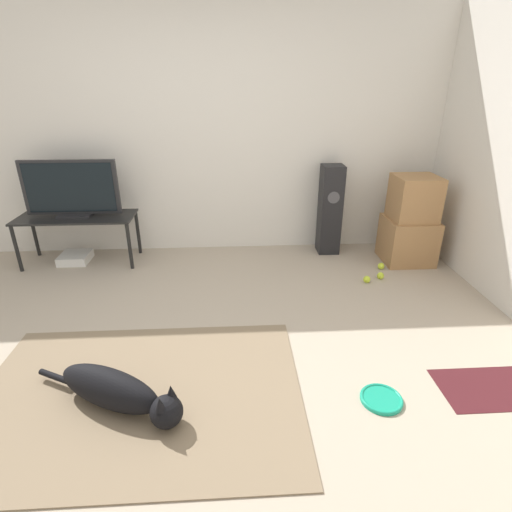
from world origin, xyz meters
TOP-DOWN VIEW (x-y plane):
  - ground_plane at (0.00, 0.00)m, footprint 12.00×12.00m
  - wall_back at (0.00, 2.10)m, footprint 8.00×0.06m
  - area_rug at (-0.23, -0.27)m, footprint 1.97×1.39m
  - dog at (-0.32, -0.38)m, footprint 0.95×0.54m
  - frisbee at (1.22, -0.40)m, footprint 0.25×0.25m
  - cardboard_box_lower at (2.17, 1.58)m, footprint 0.49×0.46m
  - cardboard_box_upper at (2.17, 1.58)m, footprint 0.42×0.40m
  - floor_speaker at (1.40, 1.87)m, footprint 0.23×0.23m
  - tv_stand at (-1.23, 1.75)m, footprint 1.15×0.46m
  - tv at (-1.23, 1.75)m, footprint 0.92×0.20m
  - tennis_ball_by_boxes at (1.76, 1.17)m, footprint 0.07×0.07m
  - tennis_ball_near_speaker at (1.61, 1.10)m, footprint 0.07×0.07m
  - tennis_ball_loose_on_carpet at (1.85, 1.38)m, footprint 0.07×0.07m
  - game_console at (-1.31, 1.75)m, footprint 0.29×0.30m
  - door_mat at (1.98, -0.35)m, footprint 0.74×0.39m

SIDE VIEW (x-z plane):
  - ground_plane at x=0.00m, z-range 0.00..0.00m
  - door_mat at x=1.98m, z-range 0.00..0.01m
  - area_rug at x=-0.23m, z-range 0.00..0.01m
  - frisbee at x=1.22m, z-range 0.00..0.03m
  - tennis_ball_by_boxes at x=1.76m, z-range 0.00..0.07m
  - tennis_ball_near_speaker at x=1.61m, z-range 0.00..0.07m
  - tennis_ball_loose_on_carpet at x=1.85m, z-range 0.00..0.07m
  - game_console at x=-1.31m, z-range 0.00..0.09m
  - dog at x=-0.32m, z-range 0.01..0.25m
  - cardboard_box_lower at x=2.17m, z-range 0.00..0.46m
  - tv_stand at x=-1.23m, z-range 0.19..0.69m
  - floor_speaker at x=1.40m, z-range 0.00..0.96m
  - cardboard_box_upper at x=2.17m, z-range 0.46..0.90m
  - tv at x=-1.23m, z-range 0.50..1.06m
  - wall_back at x=0.00m, z-range 0.00..2.55m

